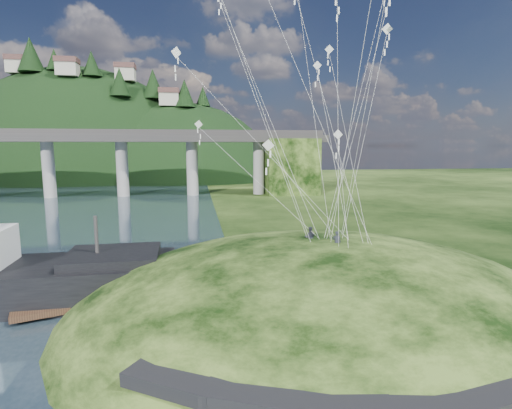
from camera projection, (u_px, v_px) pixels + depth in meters
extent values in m
plane|color=black|center=(206.00, 334.00, 24.28)|extent=(320.00, 320.00, 0.00)
ellipsoid|color=black|center=(322.00, 333.00, 27.65)|extent=(36.00, 32.00, 13.00)
cube|color=black|center=(173.00, 381.00, 15.93)|extent=(4.32, 3.62, 0.71)
cube|color=black|center=(253.00, 398.00, 14.76)|extent=(4.10, 2.97, 0.61)
cube|color=black|center=(341.00, 407.00, 14.24)|extent=(3.85, 2.37, 0.62)
cube|color=black|center=(425.00, 408.00, 14.25)|extent=(3.62, 1.83, 0.66)
cube|color=black|center=(496.00, 397.00, 14.90)|extent=(3.82, 2.27, 0.68)
cylinder|color=gray|center=(49.00, 168.00, 86.97)|extent=(2.60, 2.60, 13.00)
cylinder|color=gray|center=(122.00, 168.00, 89.30)|extent=(2.60, 2.60, 13.00)
cylinder|color=gray|center=(192.00, 167.00, 91.63)|extent=(2.60, 2.60, 13.00)
cylinder|color=gray|center=(259.00, 167.00, 93.96)|extent=(2.60, 2.60, 13.00)
cube|color=black|center=(290.00, 166.00, 95.09)|extent=(12.00, 11.00, 13.00)
ellipsoid|color=black|center=(83.00, 195.00, 142.35)|extent=(96.00, 68.00, 88.00)
ellipsoid|color=black|center=(182.00, 207.00, 140.37)|extent=(76.00, 56.00, 72.00)
cone|color=black|center=(30.00, 55.00, 123.16)|extent=(8.01, 8.01, 10.54)
cone|color=black|center=(54.00, 60.00, 123.86)|extent=(4.97, 4.97, 6.54)
cone|color=black|center=(92.00, 63.00, 123.78)|extent=(5.83, 5.83, 7.67)
cone|color=black|center=(120.00, 82.00, 121.16)|extent=(6.47, 6.47, 8.51)
cone|color=black|center=(153.00, 84.00, 129.21)|extent=(7.13, 7.13, 9.38)
cone|color=black|center=(185.00, 93.00, 126.37)|extent=(6.56, 6.56, 8.63)
cone|color=black|center=(203.00, 96.00, 132.75)|extent=(4.88, 4.88, 6.42)
cube|color=#BDB7A1|center=(18.00, 67.00, 126.16)|extent=(6.00, 5.00, 4.00)
cube|color=#53342F|center=(17.00, 58.00, 125.76)|extent=(6.40, 5.40, 1.60)
cube|color=#BDB7A1|center=(68.00, 70.00, 121.14)|extent=(6.00, 5.00, 4.00)
cube|color=#53342F|center=(67.00, 60.00, 120.74)|extent=(6.40, 5.40, 1.60)
cube|color=#BDB7A1|center=(126.00, 75.00, 129.42)|extent=(6.00, 5.00, 4.00)
cube|color=#53342F|center=(125.00, 66.00, 129.03)|extent=(6.40, 5.40, 1.60)
cube|color=#BDB7A1|center=(169.00, 100.00, 126.87)|extent=(6.00, 5.00, 4.00)
cube|color=#53342F|center=(169.00, 91.00, 126.48)|extent=(6.40, 5.40, 1.60)
cube|color=black|center=(2.00, 286.00, 28.52)|extent=(24.43, 7.35, 2.87)
cube|color=black|center=(113.00, 256.00, 29.65)|extent=(6.78, 5.71, 0.66)
cylinder|color=#2D2B2B|center=(96.00, 238.00, 29.24)|extent=(0.26, 0.26, 3.31)
cube|color=#331F14|center=(136.00, 293.00, 29.57)|extent=(15.92, 7.64, 0.40)
cylinder|color=#331F14|center=(30.00, 315.00, 26.44)|extent=(0.34, 0.34, 1.14)
cylinder|color=#331F14|center=(86.00, 305.00, 28.03)|extent=(0.34, 0.34, 1.14)
cylinder|color=#331F14|center=(136.00, 297.00, 29.62)|extent=(0.34, 0.34, 1.14)
cylinder|color=#331F14|center=(181.00, 289.00, 31.20)|extent=(0.34, 0.34, 1.14)
cylinder|color=#331F14|center=(221.00, 282.00, 32.79)|extent=(0.34, 0.34, 1.14)
imported|color=#262933|center=(337.00, 231.00, 26.34)|extent=(0.64, 0.52, 1.53)
imported|color=#262933|center=(310.00, 227.00, 27.84)|extent=(0.86, 0.74, 1.55)
cube|color=white|center=(338.00, 134.00, 33.41)|extent=(0.66, 0.58, 0.83)
cube|color=white|center=(338.00, 142.00, 33.49)|extent=(0.10, 0.07, 0.48)
cube|color=white|center=(338.00, 149.00, 33.58)|extent=(0.10, 0.07, 0.48)
cube|color=white|center=(337.00, 156.00, 33.67)|extent=(0.10, 0.07, 0.48)
cube|color=white|center=(337.00, 1.00, 24.00)|extent=(0.09, 0.03, 0.42)
cube|color=white|center=(337.00, 10.00, 24.07)|extent=(0.09, 0.03, 0.42)
cube|color=white|center=(337.00, 19.00, 24.14)|extent=(0.09, 0.03, 0.42)
cube|color=white|center=(385.00, 3.00, 31.78)|extent=(0.09, 0.05, 0.42)
cube|color=white|center=(384.00, 10.00, 31.85)|extent=(0.09, 0.05, 0.42)
cube|color=white|center=(317.00, 65.00, 30.38)|extent=(0.59, 0.38, 0.66)
cube|color=white|center=(317.00, 72.00, 30.45)|extent=(0.09, 0.04, 0.39)
cube|color=white|center=(317.00, 78.00, 30.52)|extent=(0.09, 0.04, 0.39)
cube|color=white|center=(317.00, 85.00, 30.59)|extent=(0.09, 0.04, 0.39)
cube|color=white|center=(387.00, 29.00, 26.88)|extent=(0.71, 0.24, 0.72)
cube|color=white|center=(387.00, 37.00, 26.96)|extent=(0.09, 0.03, 0.42)
cube|color=white|center=(387.00, 45.00, 27.03)|extent=(0.09, 0.03, 0.42)
cube|color=white|center=(386.00, 53.00, 27.11)|extent=(0.09, 0.03, 0.42)
cube|color=white|center=(296.00, 2.00, 29.56)|extent=(0.11, 0.03, 0.48)
cube|color=white|center=(268.00, 145.00, 27.23)|extent=(0.83, 0.32, 0.80)
cube|color=white|center=(268.00, 154.00, 27.32)|extent=(0.11, 0.04, 0.48)
cube|color=white|center=(268.00, 163.00, 27.40)|extent=(0.11, 0.04, 0.48)
cube|color=white|center=(268.00, 171.00, 27.49)|extent=(0.11, 0.04, 0.48)
cube|color=white|center=(199.00, 124.00, 33.79)|extent=(0.69, 0.27, 0.69)
cube|color=white|center=(199.00, 130.00, 33.86)|extent=(0.08, 0.07, 0.42)
cube|color=white|center=(199.00, 136.00, 33.93)|extent=(0.08, 0.07, 0.42)
cube|color=white|center=(199.00, 142.00, 34.01)|extent=(0.08, 0.07, 0.42)
cube|color=white|center=(387.00, 2.00, 23.22)|extent=(0.11, 0.02, 0.51)
cube|color=white|center=(387.00, 13.00, 23.31)|extent=(0.11, 0.02, 0.51)
cube|color=white|center=(176.00, 52.00, 29.47)|extent=(0.73, 0.47, 0.83)
cube|color=white|center=(176.00, 61.00, 29.55)|extent=(0.10, 0.09, 0.48)
cube|color=white|center=(177.00, 69.00, 29.64)|extent=(0.10, 0.09, 0.48)
cube|color=white|center=(177.00, 77.00, 29.72)|extent=(0.10, 0.09, 0.48)
cube|color=white|center=(329.00, 49.00, 33.52)|extent=(0.70, 0.34, 0.73)
cube|color=white|center=(329.00, 56.00, 33.59)|extent=(0.10, 0.03, 0.43)
cube|color=white|center=(329.00, 62.00, 33.67)|extent=(0.10, 0.03, 0.43)
cube|color=white|center=(329.00, 69.00, 33.75)|extent=(0.10, 0.03, 0.43)
cube|color=white|center=(219.00, 5.00, 27.84)|extent=(0.09, 0.04, 0.39)
cube|color=white|center=(219.00, 13.00, 27.91)|extent=(0.09, 0.04, 0.39)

